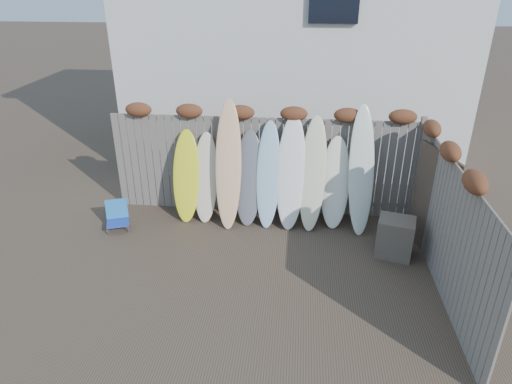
# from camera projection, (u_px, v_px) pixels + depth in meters

# --- Properties ---
(ground) EXTENTS (80.00, 80.00, 0.00)m
(ground) POSITION_uv_depth(u_px,v_px,m) (249.00, 279.00, 7.40)
(ground) COLOR #493A2D
(back_fence) EXTENTS (6.05, 0.28, 2.24)m
(back_fence) POSITION_uv_depth(u_px,v_px,m) (265.00, 158.00, 9.02)
(back_fence) COLOR slate
(back_fence) RESTS_ON ground
(right_fence) EXTENTS (0.28, 4.40, 2.24)m
(right_fence) POSITION_uv_depth(u_px,v_px,m) (448.00, 219.00, 6.86)
(right_fence) COLOR slate
(right_fence) RESTS_ON ground
(house) EXTENTS (8.50, 5.50, 6.33)m
(house) POSITION_uv_depth(u_px,v_px,m) (295.00, 27.00, 11.78)
(house) COLOR silver
(house) RESTS_ON ground
(beach_chair) EXTENTS (0.54, 0.55, 0.55)m
(beach_chair) POSITION_uv_depth(u_px,v_px,m) (117.00, 216.00, 8.80)
(beach_chair) COLOR #2241AC
(beach_chair) RESTS_ON ground
(wooden_crate) EXTENTS (0.71, 0.64, 0.70)m
(wooden_crate) POSITION_uv_depth(u_px,v_px,m) (395.00, 237.00, 7.90)
(wooden_crate) COLOR #4B4538
(wooden_crate) RESTS_ON ground
(lattice_panel) EXTENTS (0.39, 1.23, 1.89)m
(lattice_panel) POSITION_uv_depth(u_px,v_px,m) (433.00, 205.00, 7.72)
(lattice_panel) COLOR #423528
(lattice_panel) RESTS_ON ground
(surfboard_0) EXTENTS (0.54, 0.64, 1.77)m
(surfboard_0) POSITION_uv_depth(u_px,v_px,m) (186.00, 176.00, 8.94)
(surfboard_0) COLOR yellow
(surfboard_0) RESTS_ON ground
(surfboard_1) EXTENTS (0.50, 0.63, 1.73)m
(surfboard_1) POSITION_uv_depth(u_px,v_px,m) (206.00, 178.00, 8.93)
(surfboard_1) COLOR beige
(surfboard_1) RESTS_ON ground
(surfboard_2) EXTENTS (0.53, 0.85, 2.38)m
(surfboard_2) POSITION_uv_depth(u_px,v_px,m) (228.00, 165.00, 8.65)
(surfboard_2) COLOR #DEBB79
(surfboard_2) RESTS_ON ground
(surfboard_3) EXTENTS (0.55, 0.66, 1.80)m
(surfboard_3) POSITION_uv_depth(u_px,v_px,m) (249.00, 178.00, 8.80)
(surfboard_3) COLOR slate
(surfboard_3) RESTS_ON ground
(surfboard_4) EXTENTS (0.48, 0.72, 2.00)m
(surfboard_4) POSITION_uv_depth(u_px,v_px,m) (268.00, 175.00, 8.71)
(surfboard_4) COLOR #A0C7E6
(surfboard_4) RESTS_ON ground
(surfboard_5) EXTENTS (0.58, 0.77, 2.12)m
(surfboard_5) POSITION_uv_depth(u_px,v_px,m) (291.00, 173.00, 8.65)
(surfboard_5) COLOR white
(surfboard_5) RESTS_ON ground
(surfboard_6) EXTENTS (0.56, 0.79, 2.12)m
(surfboard_6) POSITION_uv_depth(u_px,v_px,m) (313.00, 174.00, 8.60)
(surfboard_6) COLOR #EFEAC0
(surfboard_6) RESTS_ON ground
(surfboard_7) EXTENTS (0.56, 0.64, 1.73)m
(surfboard_7) POSITION_uv_depth(u_px,v_px,m) (335.00, 183.00, 8.71)
(surfboard_7) COLOR white
(surfboard_7) RESTS_ON ground
(surfboard_8) EXTENTS (0.53, 0.86, 2.35)m
(surfboard_8) POSITION_uv_depth(u_px,v_px,m) (361.00, 171.00, 8.44)
(surfboard_8) COLOR silver
(surfboard_8) RESTS_ON ground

